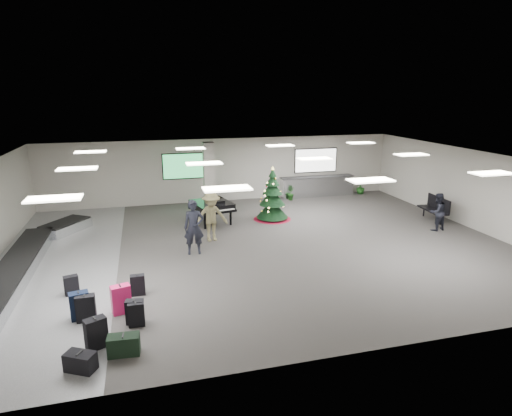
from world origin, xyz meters
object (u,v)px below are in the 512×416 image
object	(u,v)px
traveler_b	(211,217)
potted_plant_left	(291,193)
baggage_carousel	(26,262)
service_counter	(317,186)
potted_plant_right	(361,187)
traveler_bench	(437,212)
pink_suitcase	(121,299)
bench	(435,207)
traveler_a	(194,227)
grand_piano	(212,206)
christmas_tree	(272,201)

from	to	relation	value
traveler_b	potted_plant_left	distance (m)	7.20
baggage_carousel	service_counter	size ratio (longest dim) A/B	2.40
traveler_b	potted_plant_left	xyz separation A→B (m)	(5.00, 5.15, -0.59)
baggage_carousel	potted_plant_left	size ratio (longest dim) A/B	13.66
potted_plant_right	traveler_bench	bearing A→B (deg)	-91.26
pink_suitcase	potted_plant_left	world-z (taller)	pink_suitcase
bench	traveler_a	distance (m)	10.78
grand_piano	traveler_b	world-z (taller)	traveler_b
christmas_tree	traveler_bench	world-z (taller)	christmas_tree
traveler_b	potted_plant_left	world-z (taller)	traveler_b
traveler_bench	potted_plant_left	world-z (taller)	traveler_bench
bench	potted_plant_left	distance (m)	7.02
potted_plant_right	grand_piano	bearing A→B (deg)	-159.57
grand_piano	bench	distance (m)	9.74
pink_suitcase	grand_piano	size ratio (longest dim) A/B	0.35
pink_suitcase	potted_plant_left	bearing A→B (deg)	36.18
christmas_tree	potted_plant_right	xyz separation A→B (m)	(6.13, 3.36, -0.42)
traveler_bench	bench	bearing A→B (deg)	-133.91
service_counter	grand_piano	size ratio (longest dim) A/B	1.86
bench	service_counter	bearing A→B (deg)	125.92
traveler_bench	potted_plant_right	distance (m)	6.61
christmas_tree	baggage_carousel	bearing A→B (deg)	-160.78
service_counter	traveler_b	xyz separation A→B (m)	(-6.64, -5.63, 0.40)
christmas_tree	pink_suitcase	bearing A→B (deg)	-131.46
christmas_tree	potted_plant_left	bearing A→B (deg)	57.13
service_counter	christmas_tree	size ratio (longest dim) A/B	1.70
service_counter	traveler_bench	world-z (taller)	traveler_bench
grand_piano	bench	xyz separation A→B (m)	(9.51, -2.09, -0.18)
service_counter	potted_plant_left	bearing A→B (deg)	-163.63
service_counter	traveler_a	world-z (taller)	traveler_a
grand_piano	pink_suitcase	bearing A→B (deg)	-129.18
service_counter	potted_plant_right	xyz separation A→B (m)	(2.53, -0.15, -0.15)
potted_plant_left	christmas_tree	bearing A→B (deg)	-122.87
christmas_tree	traveler_bench	distance (m)	6.81
pink_suitcase	traveler_a	bearing A→B (deg)	42.95
traveler_b	pink_suitcase	bearing A→B (deg)	-129.41
traveler_a	traveler_bench	bearing A→B (deg)	4.86
bench	potted_plant_left	xyz separation A→B (m)	(-4.89, 5.03, -0.24)
service_counter	grand_piano	world-z (taller)	grand_piano
traveler_b	potted_plant_right	bearing A→B (deg)	24.16
service_counter	christmas_tree	bearing A→B (deg)	-135.71
pink_suitcase	potted_plant_left	size ratio (longest dim) A/B	1.08
bench	potted_plant_left	size ratio (longest dim) A/B	2.40
pink_suitcase	potted_plant_right	size ratio (longest dim) A/B	0.97
christmas_tree	bench	world-z (taller)	christmas_tree
christmas_tree	potted_plant_right	world-z (taller)	christmas_tree
baggage_carousel	potted_plant_left	distance (m)	12.82
baggage_carousel	traveler_a	size ratio (longest dim) A/B	5.07
baggage_carousel	potted_plant_right	world-z (taller)	potted_plant_right
christmas_tree	potted_plant_right	bearing A→B (deg)	28.74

